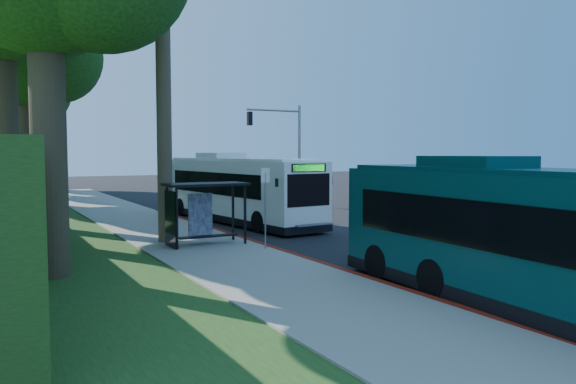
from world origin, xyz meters
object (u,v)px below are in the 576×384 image
white_bus (238,188)px  pickup (276,202)px  teal_bus (534,237)px  bus_shelter (199,202)px

white_bus → pickup: bearing=25.2°
white_bus → pickup: (3.36, 2.00, -1.06)m
white_bus → pickup: size_ratio=2.32×
pickup → white_bus: bearing=-146.2°
teal_bus → pickup: size_ratio=2.26×
teal_bus → pickup: 21.61m
teal_bus → pickup: teal_bus is taller
bus_shelter → pickup: bearing=47.3°
bus_shelter → pickup: size_ratio=0.58×
bus_shelter → teal_bus: bearing=-73.7°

